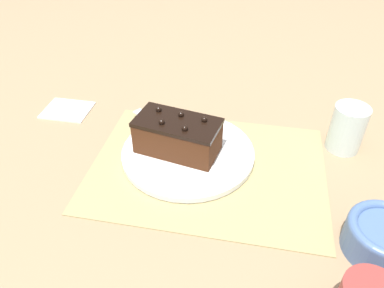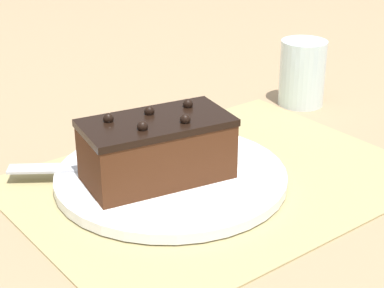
{
  "view_description": "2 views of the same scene",
  "coord_description": "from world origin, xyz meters",
  "px_view_note": "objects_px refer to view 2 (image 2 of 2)",
  "views": [
    {
      "loc": [
        0.07,
        -0.55,
        0.5
      ],
      "look_at": [
        -0.03,
        -0.0,
        0.06
      ],
      "focal_mm": 35.0,
      "sensor_mm": 36.0,
      "label": 1
    },
    {
      "loc": [
        -0.44,
        -0.51,
        0.36
      ],
      "look_at": [
        -0.03,
        0.01,
        0.05
      ],
      "focal_mm": 60.0,
      "sensor_mm": 36.0,
      "label": 2
    }
  ],
  "objects_px": {
    "cake_plate": "(171,177)",
    "serving_knife": "(135,164)",
    "drinking_glass": "(302,73)",
    "chocolate_cake": "(157,149)"
  },
  "relations": [
    {
      "from": "cake_plate",
      "to": "serving_knife",
      "type": "height_order",
      "value": "serving_knife"
    },
    {
      "from": "serving_knife",
      "to": "drinking_glass",
      "type": "distance_m",
      "value": 0.35
    },
    {
      "from": "chocolate_cake",
      "to": "cake_plate",
      "type": "bearing_deg",
      "value": 5.77
    },
    {
      "from": "serving_knife",
      "to": "chocolate_cake",
      "type": "bearing_deg",
      "value": -135.66
    },
    {
      "from": "serving_knife",
      "to": "drinking_glass",
      "type": "xyz_separation_m",
      "value": [
        0.34,
        0.06,
        0.03
      ]
    },
    {
      "from": "serving_knife",
      "to": "drinking_glass",
      "type": "bearing_deg",
      "value": -45.54
    },
    {
      "from": "cake_plate",
      "to": "drinking_glass",
      "type": "distance_m",
      "value": 0.33
    },
    {
      "from": "serving_knife",
      "to": "drinking_glass",
      "type": "height_order",
      "value": "drinking_glass"
    },
    {
      "from": "cake_plate",
      "to": "serving_knife",
      "type": "xyz_separation_m",
      "value": [
        -0.03,
        0.03,
        0.01
      ]
    },
    {
      "from": "chocolate_cake",
      "to": "drinking_glass",
      "type": "bearing_deg",
      "value": 15.5
    }
  ]
}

